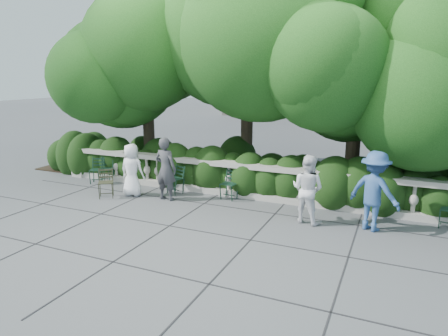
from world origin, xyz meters
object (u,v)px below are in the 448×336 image
at_px(chair_a, 105,183).
at_px(chair_c, 171,194).
at_px(chair_weathered, 106,199).
at_px(person_woman_grey, 166,169).
at_px(chair_f, 447,230).
at_px(person_businessman, 132,170).
at_px(person_older_blue, 374,191).
at_px(chair_e, 226,200).
at_px(person_casual_man, 307,189).
at_px(chair_b, 96,184).

bearing_deg(chair_a, chair_c, -21.15).
bearing_deg(chair_weathered, person_woman_grey, -13.47).
distance_m(chair_f, person_businessman, 8.16).
distance_m(person_businessman, person_older_blue, 6.52).
bearing_deg(person_businessman, chair_e, -168.06).
relative_size(chair_e, chair_f, 1.00).
bearing_deg(person_woman_grey, chair_e, -155.52).
bearing_deg(chair_c, person_older_blue, 16.27).
bearing_deg(person_casual_man, chair_f, -150.68).
bearing_deg(person_woman_grey, person_older_blue, -176.78).
distance_m(chair_b, chair_e, 4.48).
xyz_separation_m(chair_b, person_woman_grey, (2.91, -0.44, 0.88)).
distance_m(person_casual_man, person_older_blue, 1.47).
bearing_deg(person_woman_grey, person_casual_man, -178.59).
bearing_deg(chair_c, person_casual_man, 12.81).
bearing_deg(chair_f, person_casual_man, -153.49).
relative_size(chair_f, person_older_blue, 0.47).
relative_size(chair_a, person_businessman, 0.55).
relative_size(chair_f, person_businessman, 0.55).
distance_m(chair_e, person_businessman, 2.85).
relative_size(person_woman_grey, person_casual_man, 1.09).
relative_size(person_woman_grey, person_older_blue, 0.98).
height_order(chair_e, person_businessman, person_businessman).
xyz_separation_m(chair_b, chair_c, (2.77, 0.05, 0.00)).
distance_m(chair_a, person_woman_grey, 2.94).
distance_m(chair_a, chair_f, 9.73).
relative_size(chair_b, chair_f, 1.00).
xyz_separation_m(chair_e, person_older_blue, (3.85, -0.62, 0.90)).
bearing_deg(chair_b, chair_c, -20.42).
bearing_deg(chair_b, person_woman_grey, -29.96).
xyz_separation_m(chair_f, person_businessman, (-8.10, -0.69, 0.76)).
height_order(chair_c, person_older_blue, person_older_blue).
xyz_separation_m(chair_a, chair_b, (-0.18, -0.19, 0.00)).
height_order(chair_weathered, person_older_blue, person_older_blue).
distance_m(chair_c, chair_e, 1.72).
relative_size(chair_e, person_older_blue, 0.47).
bearing_deg(chair_f, person_older_blue, -145.34).
xyz_separation_m(chair_c, person_woman_grey, (0.14, -0.49, 0.88)).
bearing_deg(chair_c, chair_e, 25.39).
xyz_separation_m(chair_weathered, person_businessman, (0.49, 0.59, 0.76)).
xyz_separation_m(chair_b, chair_e, (4.48, 0.16, 0.00)).
bearing_deg(chair_f, chair_c, -166.56).
bearing_deg(chair_weathered, person_older_blue, -30.62).
xyz_separation_m(chair_a, person_casual_man, (6.69, -0.78, 0.81)).
relative_size(person_businessman, person_casual_man, 0.93).
relative_size(chair_a, person_woman_grey, 0.48).
bearing_deg(chair_a, person_businessman, -40.86).
relative_size(chair_a, chair_c, 1.00).
relative_size(person_casual_man, person_older_blue, 0.90).
xyz_separation_m(chair_c, chair_weathered, (-1.44, -1.14, 0.00)).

